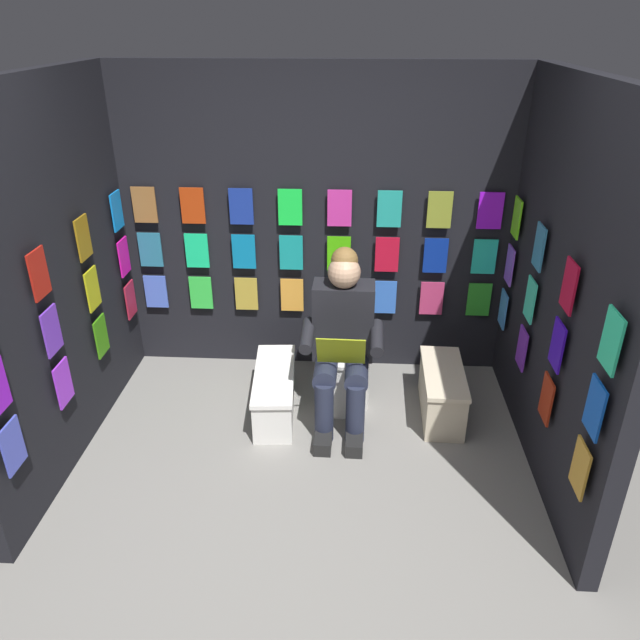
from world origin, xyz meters
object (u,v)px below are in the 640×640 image
object	(u,v)px
person_reading	(342,340)
comic_longbox_far	(442,392)
toilet	(343,359)
comic_longbox_near	(275,392)

from	to	relation	value
person_reading	comic_longbox_far	distance (m)	0.81
person_reading	comic_longbox_far	bearing A→B (deg)	-173.34
toilet	person_reading	world-z (taller)	person_reading
comic_longbox_near	comic_longbox_far	distance (m)	1.15
toilet	person_reading	bearing A→B (deg)	90.13
comic_longbox_far	comic_longbox_near	bearing A→B (deg)	2.92
person_reading	comic_longbox_near	size ratio (longest dim) A/B	1.49
comic_longbox_far	toilet	bearing A→B (deg)	-11.81
person_reading	comic_longbox_near	bearing A→B (deg)	-3.17
toilet	comic_longbox_near	bearing A→B (deg)	23.47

